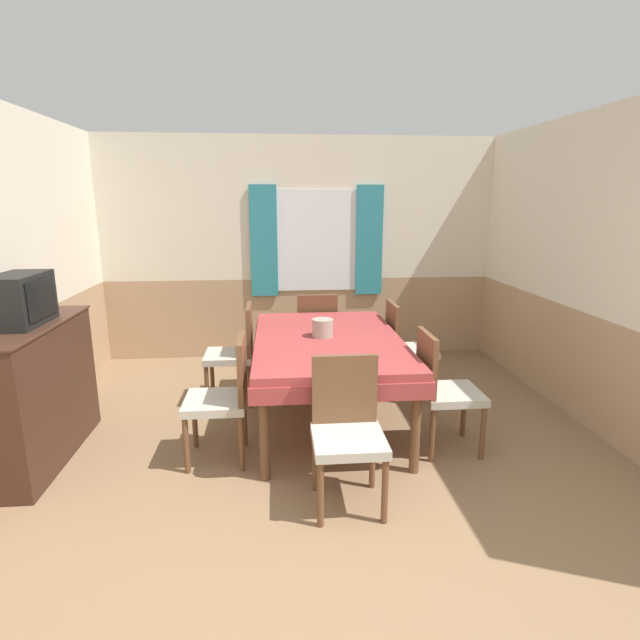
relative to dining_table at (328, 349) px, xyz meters
name	(u,v)px	position (x,y,z in m)	size (l,w,h in m)	color
ground_plane	(349,634)	(-0.13, -2.18, -0.66)	(16.00, 16.00, 0.00)	#846647
wall_back	(301,249)	(-0.12, 1.98, 0.65)	(5.00, 0.10, 2.60)	silver
wall_left	(2,279)	(-2.46, -0.11, 0.64)	(0.05, 4.55, 2.60)	silver
wall_right	(594,271)	(2.19, -0.11, 0.64)	(0.05, 4.55, 2.60)	silver
dining_table	(328,349)	(0.00, 0.00, 0.00)	(1.23, 1.94, 0.76)	#9E3838
chair_head_near	(347,426)	(0.00, -1.16, -0.15)	(0.44, 0.44, 0.93)	brown
chair_right_near	(442,387)	(0.81, -0.55, -0.15)	(0.44, 0.44, 0.93)	brown
chair_left_far	(236,350)	(-0.81, 0.55, -0.15)	(0.44, 0.44, 0.93)	brown
chair_right_far	(405,345)	(0.81, 0.55, -0.15)	(0.44, 0.44, 0.93)	brown
chair_head_window	(316,331)	(0.00, 1.16, -0.15)	(0.44, 0.44, 0.93)	brown
chair_left_near	(225,394)	(-0.81, -0.55, -0.15)	(0.44, 0.44, 0.93)	brown
sideboard	(33,392)	(-2.19, -0.43, -0.14)	(0.46, 1.27, 1.03)	#3D2319
tv	(20,300)	(-2.18, -0.45, 0.55)	(0.29, 0.52, 0.36)	black
vase	(323,328)	(-0.04, 0.03, 0.18)	(0.18, 0.18, 0.15)	#A39989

